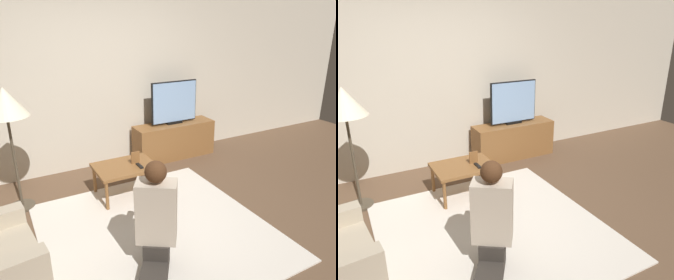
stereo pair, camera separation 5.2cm
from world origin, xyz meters
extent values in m
plane|color=brown|center=(0.00, 0.00, 0.00)|extent=(10.00, 10.00, 0.00)
cube|color=beige|center=(0.00, 1.93, 1.30)|extent=(10.00, 0.06, 2.60)
cube|color=silver|center=(0.00, 0.00, 0.01)|extent=(2.20, 2.25, 0.02)
cube|color=brown|center=(1.15, 1.64, 0.27)|extent=(1.28, 0.38, 0.55)
cube|color=black|center=(1.15, 1.64, 0.57)|extent=(0.26, 0.08, 0.04)
cube|color=black|center=(1.15, 1.65, 0.89)|extent=(0.76, 0.03, 0.63)
cube|color=#8CB2E0|center=(1.15, 1.64, 0.89)|extent=(0.73, 0.04, 0.60)
cube|color=brown|center=(0.02, 0.86, 0.38)|extent=(0.72, 0.55, 0.04)
cylinder|color=brown|center=(-0.30, 0.62, 0.18)|extent=(0.04, 0.04, 0.36)
cylinder|color=brown|center=(0.34, 0.62, 0.18)|extent=(0.04, 0.04, 0.36)
cylinder|color=brown|center=(-0.30, 1.09, 0.18)|extent=(0.04, 0.04, 0.36)
cylinder|color=brown|center=(0.34, 1.09, 0.18)|extent=(0.04, 0.04, 0.36)
cylinder|color=#4C4233|center=(-1.15, 1.17, 0.01)|extent=(0.28, 0.28, 0.03)
cylinder|color=#4C4233|center=(-1.15, 1.17, 0.70)|extent=(0.03, 0.03, 1.33)
cone|color=#EFE5C6|center=(-1.15, 1.17, 1.25)|extent=(0.47, 0.47, 0.31)
cube|color=#332D28|center=(-0.30, -0.57, 0.07)|extent=(0.41, 0.47, 0.11)
cube|color=#332D28|center=(-0.21, -0.44, 0.20)|extent=(0.32, 0.32, 0.14)
cube|color=#C1B29E|center=(-0.21, -0.44, 0.54)|extent=(0.39, 0.35, 0.55)
sphere|color=#DBAD8E|center=(-0.21, -0.44, 0.91)|extent=(0.18, 0.18, 0.18)
sphere|color=#4C2D19|center=(-0.22, -0.45, 0.92)|extent=(0.18, 0.18, 0.18)
cube|color=black|center=(-0.01, -0.13, 0.57)|extent=(0.13, 0.11, 0.04)
cylinder|color=#C1B29E|center=(0.01, -0.28, 0.57)|extent=(0.22, 0.29, 0.07)
cylinder|color=#C1B29E|center=(-0.16, -0.17, 0.57)|extent=(0.22, 0.29, 0.07)
cube|color=brown|center=(0.16, 0.86, 0.47)|extent=(0.11, 0.01, 0.15)
cube|color=black|center=(0.16, 0.75, 0.41)|extent=(0.04, 0.15, 0.02)
camera|label=1|loc=(-1.27, -2.55, 2.05)|focal=35.00mm
camera|label=2|loc=(-1.22, -2.58, 2.05)|focal=35.00mm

